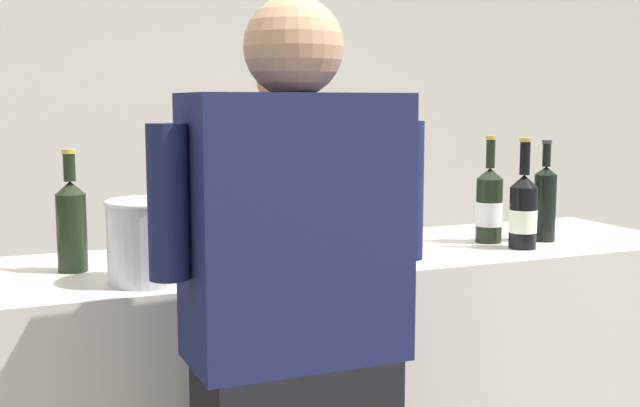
% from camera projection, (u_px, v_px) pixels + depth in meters
% --- Properties ---
extents(wall_back, '(8.00, 0.10, 2.80)m').
position_uv_depth(wall_back, '(154.00, 111.00, 4.67)').
color(wall_back, beige).
rests_on(wall_back, ground_plane).
extents(wine_bottle_0, '(0.08, 0.08, 0.34)m').
position_uv_depth(wine_bottle_0, '(523.00, 211.00, 2.41)').
color(wine_bottle_0, black).
rests_on(wine_bottle_0, counter).
extents(wine_bottle_1, '(0.08, 0.08, 0.32)m').
position_uv_depth(wine_bottle_1, '(72.00, 223.00, 2.08)').
color(wine_bottle_1, black).
rests_on(wine_bottle_1, counter).
extents(wine_bottle_2, '(0.08, 0.08, 0.34)m').
position_uv_depth(wine_bottle_2, '(377.00, 206.00, 2.43)').
color(wine_bottle_2, black).
rests_on(wine_bottle_2, counter).
extents(wine_bottle_3, '(0.08, 0.08, 0.35)m').
position_uv_depth(wine_bottle_3, '(204.00, 210.00, 2.27)').
color(wine_bottle_3, black).
rests_on(wine_bottle_3, counter).
extents(wine_bottle_4, '(0.08, 0.08, 0.33)m').
position_uv_depth(wine_bottle_4, '(293.00, 209.00, 2.35)').
color(wine_bottle_4, black).
rests_on(wine_bottle_4, counter).
extents(wine_bottle_5, '(0.07, 0.07, 0.32)m').
position_uv_depth(wine_bottle_5, '(545.00, 201.00, 2.54)').
color(wine_bottle_5, black).
rests_on(wine_bottle_5, counter).
extents(wine_bottle_6, '(0.08, 0.08, 0.34)m').
position_uv_depth(wine_bottle_6, '(489.00, 205.00, 2.51)').
color(wine_bottle_6, black).
rests_on(wine_bottle_6, counter).
extents(wine_glass, '(0.07, 0.07, 0.20)m').
position_uv_depth(wine_glass, '(328.00, 209.00, 2.32)').
color(wine_glass, silver).
rests_on(wine_glass, counter).
extents(ice_bucket, '(0.21, 0.21, 0.21)m').
position_uv_depth(ice_bucket, '(149.00, 240.00, 1.96)').
color(ice_bucket, silver).
rests_on(ice_bucket, counter).
extents(person_server, '(0.56, 0.29, 1.63)m').
position_uv_depth(person_server, '(284.00, 282.00, 2.93)').
color(person_server, black).
rests_on(person_server, ground_plane).
extents(person_guest, '(0.60, 0.24, 1.67)m').
position_uv_depth(person_guest, '(295.00, 405.00, 1.69)').
color(person_guest, black).
rests_on(person_guest, ground_plane).
extents(potted_shrub, '(0.54, 0.58, 1.24)m').
position_uv_depth(potted_shrub, '(322.00, 245.00, 3.75)').
color(potted_shrub, brown).
rests_on(potted_shrub, ground_plane).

